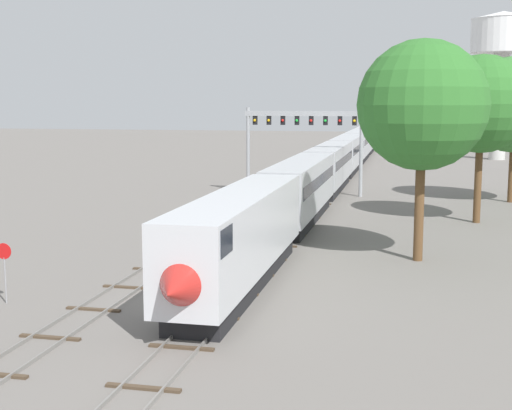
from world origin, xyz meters
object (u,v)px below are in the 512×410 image
(signal_gantry, at_px, (304,130))
(stop_sign, at_px, (4,264))
(passenger_train, at_px, (348,153))
(water_tower, at_px, (502,43))
(trackside_tree_right, at_px, (423,105))
(trackside_tree_mid, at_px, (481,104))

(signal_gantry, xyz_separation_m, stop_sign, (-7.75, -42.09, -4.67))
(passenger_train, height_order, water_tower, water_tower)
(signal_gantry, height_order, water_tower, water_tower)
(passenger_train, relative_size, signal_gantry, 11.83)
(signal_gantry, bearing_deg, trackside_tree_right, -68.61)
(passenger_train, distance_m, water_tower, 38.09)
(passenger_train, xyz_separation_m, trackside_tree_right, (8.94, -53.58, 6.56))
(signal_gantry, bearing_deg, trackside_tree_mid, -41.06)
(water_tower, bearing_deg, signal_gantry, -115.26)
(stop_sign, bearing_deg, passenger_train, 81.53)
(passenger_train, distance_m, trackside_tree_right, 54.71)
(passenger_train, xyz_separation_m, water_tower, (22.08, 26.55, 16.07))
(passenger_train, xyz_separation_m, trackside_tree_mid, (13.51, -38.75, 6.58))
(trackside_tree_right, bearing_deg, stop_sign, -144.44)
(water_tower, bearing_deg, passenger_train, -129.75)
(trackside_tree_mid, bearing_deg, trackside_tree_right, -107.15)
(passenger_train, relative_size, water_tower, 6.03)
(signal_gantry, bearing_deg, water_tower, 64.74)
(passenger_train, relative_size, trackside_tree_right, 11.01)
(trackside_tree_right, bearing_deg, trackside_tree_mid, 72.85)
(stop_sign, relative_size, trackside_tree_right, 0.22)
(stop_sign, bearing_deg, trackside_tree_right, 35.56)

